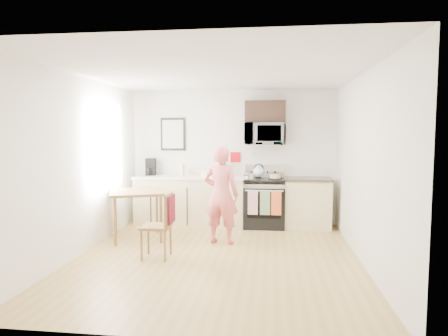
# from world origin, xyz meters

# --- Properties ---
(floor) EXTENTS (4.60, 4.60, 0.00)m
(floor) POSITION_xyz_m (0.00, 0.00, 0.00)
(floor) COLOR #A07D3E
(floor) RESTS_ON ground
(back_wall) EXTENTS (4.00, 0.04, 2.60)m
(back_wall) POSITION_xyz_m (0.00, 2.30, 1.30)
(back_wall) COLOR white
(back_wall) RESTS_ON floor
(front_wall) EXTENTS (4.00, 0.04, 2.60)m
(front_wall) POSITION_xyz_m (0.00, -2.30, 1.30)
(front_wall) COLOR white
(front_wall) RESTS_ON floor
(left_wall) EXTENTS (0.04, 4.60, 2.60)m
(left_wall) POSITION_xyz_m (-2.00, 0.00, 1.30)
(left_wall) COLOR white
(left_wall) RESTS_ON floor
(right_wall) EXTENTS (0.04, 4.60, 2.60)m
(right_wall) POSITION_xyz_m (2.00, 0.00, 1.30)
(right_wall) COLOR white
(right_wall) RESTS_ON floor
(ceiling) EXTENTS (4.00, 4.60, 0.04)m
(ceiling) POSITION_xyz_m (0.00, 0.00, 2.60)
(ceiling) COLOR silver
(ceiling) RESTS_ON back_wall
(window) EXTENTS (0.06, 1.40, 1.50)m
(window) POSITION_xyz_m (-1.96, 0.80, 1.55)
(window) COLOR white
(window) RESTS_ON left_wall
(cabinet_left) EXTENTS (2.10, 0.60, 0.90)m
(cabinet_left) POSITION_xyz_m (-0.80, 2.00, 0.45)
(cabinet_left) COLOR beige
(cabinet_left) RESTS_ON floor
(countertop_left) EXTENTS (2.14, 0.64, 0.04)m
(countertop_left) POSITION_xyz_m (-0.80, 2.00, 0.92)
(countertop_left) COLOR silver
(countertop_left) RESTS_ON cabinet_left
(cabinet_right) EXTENTS (0.84, 0.60, 0.90)m
(cabinet_right) POSITION_xyz_m (1.43, 2.00, 0.45)
(cabinet_right) COLOR beige
(cabinet_right) RESTS_ON floor
(countertop_right) EXTENTS (0.88, 0.64, 0.04)m
(countertop_right) POSITION_xyz_m (1.43, 2.00, 0.92)
(countertop_right) COLOR black
(countertop_right) RESTS_ON cabinet_right
(range) EXTENTS (0.76, 0.70, 1.16)m
(range) POSITION_xyz_m (0.63, 1.98, 0.44)
(range) COLOR black
(range) RESTS_ON floor
(microwave) EXTENTS (0.76, 0.51, 0.42)m
(microwave) POSITION_xyz_m (0.63, 2.08, 1.76)
(microwave) COLOR #AAAAAE
(microwave) RESTS_ON back_wall
(upper_cabinet) EXTENTS (0.76, 0.35, 0.40)m
(upper_cabinet) POSITION_xyz_m (0.63, 2.12, 2.18)
(upper_cabinet) COLOR black
(upper_cabinet) RESTS_ON back_wall
(wall_art) EXTENTS (0.50, 0.04, 0.65)m
(wall_art) POSITION_xyz_m (-1.20, 2.28, 1.75)
(wall_art) COLOR black
(wall_art) RESTS_ON back_wall
(wall_trivet) EXTENTS (0.20, 0.02, 0.20)m
(wall_trivet) POSITION_xyz_m (0.05, 2.28, 1.30)
(wall_trivet) COLOR #AE0E15
(wall_trivet) RESTS_ON back_wall
(person) EXTENTS (0.63, 0.46, 1.58)m
(person) POSITION_xyz_m (-0.04, 0.74, 0.79)
(person) COLOR #D73B48
(person) RESTS_ON floor
(dining_table) EXTENTS (0.98, 0.98, 0.81)m
(dining_table) POSITION_xyz_m (-1.46, 0.83, 0.72)
(dining_table) COLOR brown
(dining_table) RESTS_ON floor
(chair) EXTENTS (0.44, 0.40, 0.93)m
(chair) POSITION_xyz_m (-0.72, -0.12, 0.60)
(chair) COLOR brown
(chair) RESTS_ON floor
(knife_block) EXTENTS (0.15, 0.18, 0.23)m
(knife_block) POSITION_xyz_m (-0.17, 2.15, 1.06)
(knife_block) COLOR brown
(knife_block) RESTS_ON countertop_left
(utensil_crock) EXTENTS (0.12, 0.12, 0.37)m
(utensil_crock) POSITION_xyz_m (-0.16, 2.17, 1.09)
(utensil_crock) COLOR #AE0E15
(utensil_crock) RESTS_ON countertop_left
(fruit_bowl) EXTENTS (0.26, 0.26, 0.09)m
(fruit_bowl) POSITION_xyz_m (-0.57, 2.06, 0.98)
(fruit_bowl) COLOR silver
(fruit_bowl) RESTS_ON countertop_left
(milk_carton) EXTENTS (0.10, 0.10, 0.23)m
(milk_carton) POSITION_xyz_m (-0.99, 2.09, 1.06)
(milk_carton) COLOR tan
(milk_carton) RESTS_ON countertop_left
(coffee_maker) EXTENTS (0.23, 0.30, 0.33)m
(coffee_maker) POSITION_xyz_m (-1.62, 2.12, 1.10)
(coffee_maker) COLOR black
(coffee_maker) RESTS_ON countertop_left
(bread_bag) EXTENTS (0.35, 0.27, 0.12)m
(bread_bag) POSITION_xyz_m (-0.38, 1.78, 1.00)
(bread_bag) COLOR #DBB573
(bread_bag) RESTS_ON countertop_left
(cake) EXTENTS (0.25, 0.25, 0.08)m
(cake) POSITION_xyz_m (0.83, 1.91, 0.96)
(cake) COLOR black
(cake) RESTS_ON range
(kettle) EXTENTS (0.21, 0.21, 0.26)m
(kettle) POSITION_xyz_m (0.51, 2.13, 1.04)
(kettle) COLOR silver
(kettle) RESTS_ON range
(pot) EXTENTS (0.20, 0.32, 0.10)m
(pot) POSITION_xyz_m (0.36, 1.80, 0.97)
(pot) COLOR #AAAAAE
(pot) RESTS_ON range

